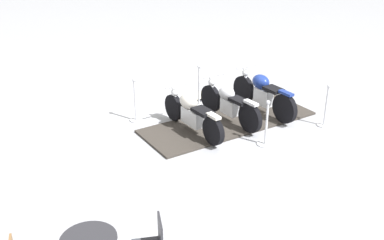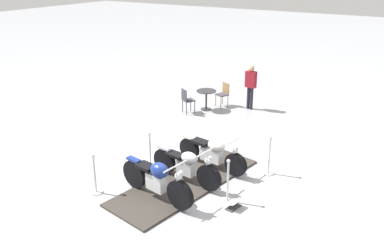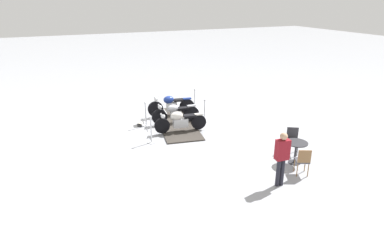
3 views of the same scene
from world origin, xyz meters
TOP-DOWN VIEW (x-y plane):
  - ground_plane at (0.00, 0.00)m, footprint 80.00×80.00m
  - display_platform at (0.00, 0.00)m, footprint 2.22×4.47m
  - motorcycle_navy at (0.15, 1.03)m, footprint 2.22×0.74m
  - motorcycle_chrome at (-0.03, 0.00)m, footprint 2.13×0.63m
  - motorcycle_cream at (-0.21, -1.02)m, footprint 2.19×0.63m
  - stanchion_left_mid at (1.30, -0.23)m, footprint 0.36×0.36m
  - stanchion_right_rear at (-1.61, -1.56)m, footprint 0.31×0.31m
  - stanchion_left_front at (1.61, 1.56)m, footprint 0.33×0.33m
  - stanchion_right_mid at (-1.30, 0.23)m, footprint 0.29×0.29m
  - info_placard at (-1.54, 0.40)m, footprint 0.32×0.41m

SIDE VIEW (x-z plane):
  - ground_plane at x=0.00m, z-range 0.00..0.00m
  - display_platform at x=0.00m, z-range 0.00..0.05m
  - info_placard at x=-1.54m, z-range -0.03..0.18m
  - stanchion_left_mid at x=1.30m, z-range -0.21..0.83m
  - stanchion_left_front at x=1.61m, z-range -0.19..0.85m
  - stanchion_right_rear at x=-1.61m, z-range -0.18..0.90m
  - stanchion_right_mid at x=-1.30m, z-range -0.16..0.95m
  - motorcycle_cream at x=-0.21m, z-range 0.04..0.97m
  - motorcycle_chrome at x=-0.03m, z-range 0.01..1.01m
  - motorcycle_navy at x=0.15m, z-range 0.03..1.07m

